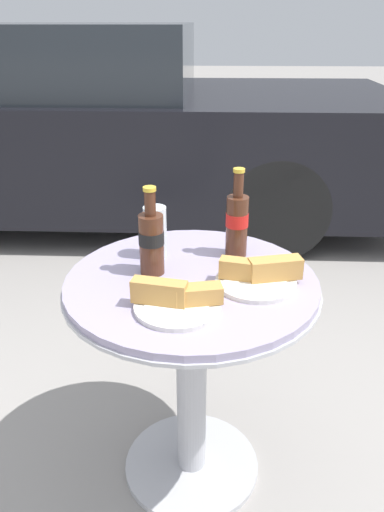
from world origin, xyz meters
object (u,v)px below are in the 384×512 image
Objects in this scene: bistro_table at (191,340)px; cola_bottle_left at (151,240)px; cola_bottle_right at (237,222)px; lunch_plate_far at (259,275)px; lunch_plate_near at (177,300)px; parked_car at (61,127)px; drinking_glass at (155,234)px.

bistro_table is 0.31m from cola_bottle_left.
cola_bottle_left is 0.26m from cola_bottle_right.
cola_bottle_left is 0.29m from lunch_plate_far.
cola_bottle_right is at bearing 106.81° from lunch_plate_far.
bistro_table is at bearing 79.40° from lunch_plate_near.
parked_car is at bearing 111.61° from cola_bottle_left.
drinking_glass is at bearing 151.39° from lunch_plate_far.
lunch_plate_near is (-0.03, -0.15, 0.22)m from bistro_table.
lunch_plate_near is at bearing -100.60° from bistro_table.
parked_car is (-0.92, 2.22, -0.14)m from drinking_glass.
drinking_glass is at bearing 128.86° from bistro_table.
lunch_plate_far is (0.20, 0.13, 0.00)m from lunch_plate_near.
bistro_table is 3.13× the size of lunch_plate_near.
parked_car reaches higher than drinking_glass.
cola_bottle_left is (-0.11, 0.03, 0.29)m from bistro_table.
parked_car is (-1.15, 2.20, -0.18)m from cola_bottle_right.
drinking_glass reaches higher than lunch_plate_far.
cola_bottle_right is at bearing 63.66° from lunch_plate_near.
bistro_table is 2.86× the size of cola_bottle_left.
parked_car is at bearing 112.48° from drinking_glass.
bistro_table is at bearing -16.44° from cola_bottle_left.
lunch_plate_near is at bearing -66.45° from cola_bottle_left.
bistro_table is 0.32m from drinking_glass.
cola_bottle_right is 2.49m from parked_car.
cola_bottle_left is 1.07× the size of lunch_plate_far.
cola_bottle_right reaches higher than drinking_glass.
bistro_table is 2.57m from parked_car.
cola_bottle_right is 0.23m from drinking_glass.
lunch_plate_near is 0.05× the size of parked_car.
lunch_plate_near is at bearing -74.15° from drinking_glass.
cola_bottle_right reaches higher than bistro_table.
lunch_plate_far reaches higher than bistro_table.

